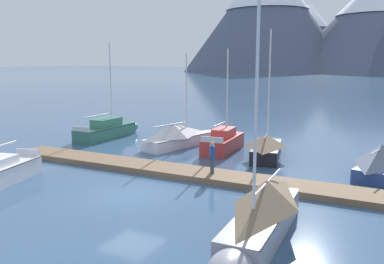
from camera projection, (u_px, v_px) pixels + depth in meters
ground_plane at (131, 194)px, 18.93m from camera, size 700.00×700.00×0.00m
mountain_west_summit at (267, 11)px, 224.96m from camera, size 92.09×92.09×63.04m
mountain_central_massif at (308, 37)px, 238.00m from camera, size 63.04×63.04×38.84m
mountain_shoulder_ridge at (376, 22)px, 211.30m from camera, size 95.55×95.55×49.44m
dock at (175, 171)px, 22.38m from camera, size 22.36×2.52×0.30m
sailboat_nearest_berth at (110, 129)px, 32.98m from camera, size 1.87×6.89×7.54m
sailboat_mid_dock_port at (180, 135)px, 29.43m from camera, size 3.16×7.31×6.61m
sailboat_mid_dock_starboard at (225, 141)px, 28.23m from camera, size 2.08×5.60×6.91m
sailboat_far_berth at (267, 146)px, 25.99m from camera, size 2.84×6.00×8.04m
sailboat_outer_slip at (261, 214)px, 13.91m from camera, size 1.92×7.37×9.28m
sailboat_end_of_dock at (383, 160)px, 21.83m from camera, size 2.84×6.01×7.58m
person_on_dock at (212, 155)px, 21.20m from camera, size 0.41×0.48×1.69m
mooring_buoy_channel_marker at (273, 202)px, 17.38m from camera, size 0.36×0.36×0.44m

